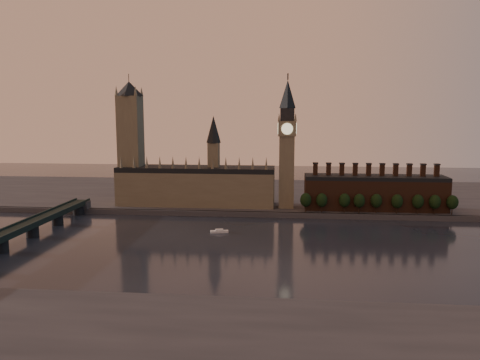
{
  "coord_description": "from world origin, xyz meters",
  "views": [
    {
      "loc": [
        8.11,
        -265.72,
        80.1
      ],
      "look_at": [
        -22.46,
        55.0,
        33.94
      ],
      "focal_mm": 35.0,
      "sensor_mm": 36.0,
      "label": 1
    }
  ],
  "objects_px": {
    "victoria_tower": "(131,139)",
    "river_boat": "(219,231)",
    "big_ben": "(287,143)",
    "westminster_bridge": "(15,233)"
  },
  "relations": [
    {
      "from": "victoria_tower",
      "to": "river_boat",
      "type": "xyz_separation_m",
      "value": [
        84.94,
        -75.48,
        -58.16
      ]
    },
    {
      "from": "victoria_tower",
      "to": "big_ben",
      "type": "distance_m",
      "value": 130.12
    },
    {
      "from": "westminster_bridge",
      "to": "victoria_tower",
      "type": "bearing_deg",
      "value": 73.44
    },
    {
      "from": "victoria_tower",
      "to": "westminster_bridge",
      "type": "height_order",
      "value": "victoria_tower"
    },
    {
      "from": "big_ben",
      "to": "river_boat",
      "type": "height_order",
      "value": "big_ben"
    },
    {
      "from": "westminster_bridge",
      "to": "big_ben",
      "type": "bearing_deg",
      "value": 34.33
    },
    {
      "from": "river_boat",
      "to": "big_ben",
      "type": "bearing_deg",
      "value": 45.43
    },
    {
      "from": "victoria_tower",
      "to": "westminster_bridge",
      "type": "xyz_separation_m",
      "value": [
        -35.0,
        -117.7,
        -51.65
      ]
    },
    {
      "from": "victoria_tower",
      "to": "big_ben",
      "type": "xyz_separation_m",
      "value": [
        130.0,
        -5.0,
        -2.26
      ]
    },
    {
      "from": "big_ben",
      "to": "river_boat",
      "type": "bearing_deg",
      "value": -122.6
    }
  ]
}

